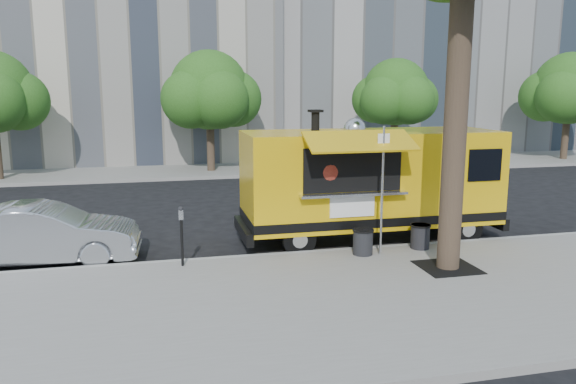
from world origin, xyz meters
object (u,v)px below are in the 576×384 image
(trash_bin_left, at_px, (420,236))
(trash_bin_right, at_px, (363,241))
(sign_post, at_px, (382,183))
(food_truck, at_px, (370,180))
(far_tree_c, at_px, (396,92))
(far_tree_d, at_px, (570,89))
(parking_meter, at_px, (181,229))
(far_tree_b, at_px, (209,90))
(sedan, at_px, (44,234))

(trash_bin_left, height_order, trash_bin_right, trash_bin_right)
(sign_post, xyz_separation_m, food_truck, (0.39, 1.72, -0.24))
(far_tree_c, distance_m, trash_bin_left, 15.05)
(sign_post, relative_size, trash_bin_left, 5.08)
(far_tree_d, bearing_deg, parking_meter, -146.40)
(trash_bin_left, distance_m, trash_bin_right, 1.54)
(far_tree_b, relative_size, far_tree_c, 1.06)
(far_tree_b, bearing_deg, parking_meter, -98.10)
(far_tree_d, height_order, food_truck, far_tree_d)
(far_tree_b, relative_size, parking_meter, 4.12)
(food_truck, distance_m, sedan, 8.03)
(parking_meter, xyz_separation_m, sedan, (-3.04, 1.35, -0.28))
(sign_post, bearing_deg, trash_bin_right, 166.84)
(far_tree_b, xyz_separation_m, parking_meter, (-2.00, -14.05, -2.85))
(trash_bin_right, bearing_deg, far_tree_c, 63.69)
(far_tree_b, relative_size, food_truck, 0.79)
(far_tree_d, xyz_separation_m, trash_bin_left, (-15.32, -13.90, -3.42))
(far_tree_d, bearing_deg, far_tree_b, 179.70)
(far_tree_c, bearing_deg, sedan, -138.56)
(far_tree_c, height_order, trash_bin_left, far_tree_c)
(sedan, bearing_deg, trash_bin_left, -95.16)
(parking_meter, distance_m, sedan, 3.34)
(far_tree_d, relative_size, trash_bin_left, 9.56)
(far_tree_d, bearing_deg, far_tree_c, -178.85)
(far_tree_c, relative_size, sedan, 1.23)
(parking_meter, height_order, sedan, parking_meter)
(far_tree_b, height_order, parking_meter, far_tree_b)
(trash_bin_right, bearing_deg, far_tree_b, 98.64)
(sedan, distance_m, trash_bin_left, 8.82)
(far_tree_b, bearing_deg, sign_post, -79.85)
(parking_meter, distance_m, food_truck, 5.20)
(trash_bin_right, bearing_deg, parking_meter, 178.53)
(far_tree_d, bearing_deg, trash_bin_left, -137.78)
(parking_meter, bearing_deg, sedan, 156.08)
(sign_post, xyz_separation_m, trash_bin_right, (-0.40, 0.09, -1.38))
(far_tree_b, height_order, food_truck, far_tree_b)
(far_tree_c, bearing_deg, trash_bin_right, -116.31)
(far_tree_d, height_order, sedan, far_tree_d)
(parking_meter, height_order, trash_bin_right, parking_meter)
(far_tree_d, relative_size, parking_meter, 4.23)
(sign_post, height_order, sedan, sign_post)
(sign_post, xyz_separation_m, trash_bin_left, (1.13, 0.25, -1.38))
(far_tree_b, distance_m, trash_bin_right, 14.71)
(far_tree_c, bearing_deg, far_tree_b, 178.09)
(far_tree_b, xyz_separation_m, food_truck, (2.94, -12.53, -2.22))
(sedan, xyz_separation_m, trash_bin_right, (7.19, -1.46, -0.23))
(far_tree_d, bearing_deg, trash_bin_right, -140.16)
(far_tree_d, distance_m, parking_meter, 25.38)
(food_truck, xyz_separation_m, trash_bin_left, (0.74, -1.47, -1.14))
(sign_post, relative_size, food_truck, 0.43)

